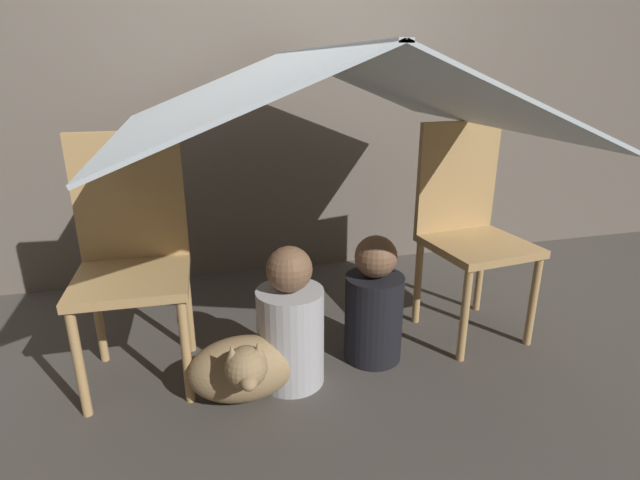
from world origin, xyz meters
TOP-DOWN VIEW (x-y plane):
  - ground_plane at (0.00, 0.00)m, footprint 8.80×8.80m
  - wall_back at (0.00, 1.15)m, footprint 7.00×0.05m
  - chair_left at (-0.75, 0.17)m, footprint 0.45×0.45m
  - chair_right at (0.75, 0.17)m, footprint 0.48×0.48m
  - sheet_canopy at (0.00, 0.08)m, footprint 1.52×1.55m
  - person_front at (-0.17, -0.08)m, footprint 0.27×0.27m
  - person_second at (0.22, 0.00)m, footprint 0.25×0.25m
  - dog at (-0.37, -0.17)m, footprint 0.42×0.38m

SIDE VIEW (x-z plane):
  - ground_plane at x=0.00m, z-range 0.00..0.00m
  - dog at x=-0.37m, z-range -0.02..0.31m
  - person_second at x=0.22m, z-range -0.04..0.54m
  - person_front at x=-0.17m, z-range -0.04..0.55m
  - chair_left at x=-0.75m, z-range 0.04..1.04m
  - chair_right at x=0.75m, z-range 0.04..1.04m
  - sheet_canopy at x=0.00m, z-range 1.00..1.31m
  - wall_back at x=0.00m, z-range 0.00..2.50m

